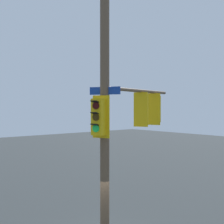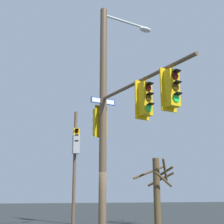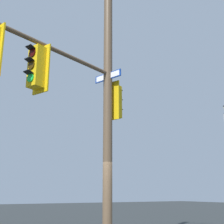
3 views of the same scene
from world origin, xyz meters
name	(u,v)px [view 3 (image 3 of 3)]	position (x,y,z in m)	size (l,w,h in m)	color
main_signal_pole_assembly	(92,79)	(-0.44, 0.11, 4.92)	(5.84, 2.96, 9.41)	brown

